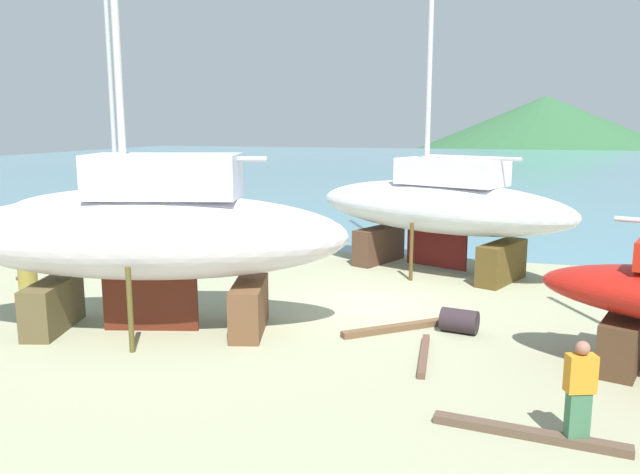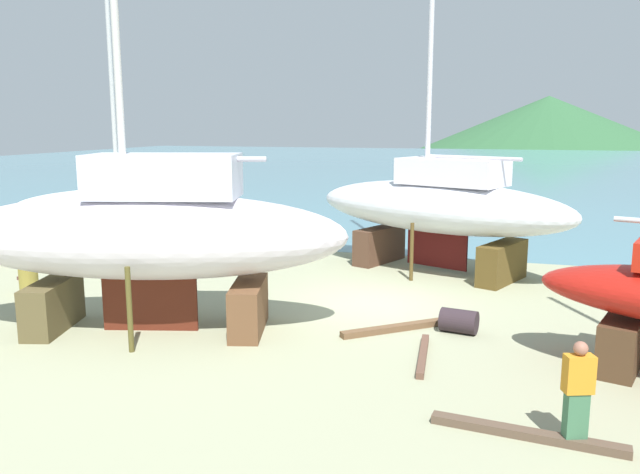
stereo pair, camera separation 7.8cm
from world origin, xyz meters
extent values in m
plane|color=#999C7B|center=(0.00, -3.27, 0.00)|extent=(39.98, 39.98, 0.00)
cube|color=teal|center=(0.00, 59.38, 0.00)|extent=(144.04, 105.30, 0.01)
cone|color=#2F5E37|center=(13.05, 163.66, 0.00)|extent=(116.31, 116.31, 24.33)
cube|color=#48301E|center=(5.79, -3.24, 0.54)|extent=(1.18, 1.84, 1.08)
cube|color=brown|center=(-12.33, 3.42, 0.54)|extent=(1.57, 2.15, 1.07)
cube|color=brown|center=(-8.59, 5.38, 0.54)|extent=(1.57, 2.15, 1.07)
cylinder|color=brown|center=(-9.80, 3.15, 0.78)|extent=(0.12, 0.12, 1.56)
cylinder|color=brown|center=(-11.11, 5.65, 0.78)|extent=(0.12, 0.12, 1.56)
ellipsoid|color=white|center=(-10.46, 4.40, 1.83)|extent=(8.67, 6.19, 1.38)
cube|color=#4D1517|center=(-10.46, 4.40, 0.66)|extent=(1.83, 1.01, 0.96)
cube|color=silver|center=(-10.08, 4.60, 2.80)|extent=(3.41, 2.78, 0.69)
cylinder|color=#B8BDBF|center=(-10.83, 4.21, 8.25)|extent=(0.17, 0.17, 11.60)
cylinder|color=beige|center=(-9.52, 4.89, 3.35)|extent=(2.67, 1.47, 0.12)
cube|color=#503425|center=(-0.89, 5.37, 0.63)|extent=(1.56, 2.44, 1.26)
cube|color=#53401B|center=(3.38, 3.56, 0.63)|extent=(1.56, 2.44, 1.26)
cylinder|color=#523F1E|center=(0.62, 2.98, 0.93)|extent=(0.12, 0.12, 1.86)
cylinder|color=#533421|center=(1.88, 5.96, 0.93)|extent=(0.12, 0.12, 1.86)
ellipsoid|color=silver|center=(1.25, 4.47, 2.20)|extent=(9.69, 6.33, 1.70)
cube|color=#4A0F0E|center=(1.25, 4.47, 0.75)|extent=(2.08, 0.94, 1.19)
cube|color=white|center=(1.68, 4.29, 3.39)|extent=(3.76, 2.93, 0.85)
cylinder|color=silver|center=(2.32, 4.02, 3.87)|extent=(3.04, 1.38, 0.12)
cube|color=brown|center=(-6.99, -4.35, 0.60)|extent=(1.23, 2.25, 1.20)
cube|color=brown|center=(-2.39, -3.13, 0.60)|extent=(1.23, 2.25, 1.20)
cylinder|color=brown|center=(-4.31, -5.17, 0.95)|extent=(0.12, 0.12, 1.91)
cylinder|color=brown|center=(-5.07, -2.31, 0.95)|extent=(0.12, 0.12, 1.91)
ellipsoid|color=silver|center=(-4.69, -3.74, 2.31)|extent=(9.89, 5.03, 2.03)
cube|color=#521E12|center=(-4.69, -3.74, 0.59)|extent=(2.23, 0.66, 1.42)
cube|color=silver|center=(-4.23, -3.62, 3.73)|extent=(3.73, 2.43, 1.01)
cylinder|color=silver|center=(-3.54, -3.43, 4.13)|extent=(3.25, 0.97, 0.12)
cube|color=#3B6B49|center=(4.60, -6.80, 0.44)|extent=(0.39, 0.30, 0.88)
cube|color=orange|center=(4.60, -6.80, 1.17)|extent=(0.50, 0.38, 0.59)
sphere|color=#97614C|center=(4.60, -6.80, 1.58)|extent=(0.22, 0.22, 0.22)
cylinder|color=#30242A|center=(2.46, -1.81, 0.29)|extent=(0.94, 0.71, 0.57)
cylinder|color=olive|center=(-10.08, -1.62, 0.45)|extent=(0.75, 0.75, 0.89)
cylinder|color=#325167|center=(-6.20, 1.97, 0.38)|extent=(0.65, 0.65, 0.77)
cube|color=olive|center=(5.99, 2.54, 0.10)|extent=(2.14, 1.50, 0.19)
cube|color=brown|center=(1.87, -3.75, 0.07)|extent=(0.34, 2.37, 0.13)
cube|color=brown|center=(-10.34, -0.97, 0.05)|extent=(2.35, 1.17, 0.10)
cube|color=brown|center=(1.01, -2.11, 0.07)|extent=(2.40, 2.03, 0.15)
cube|color=brown|center=(3.90, -6.78, 0.07)|extent=(3.04, 0.59, 0.14)
camera|label=1|loc=(3.32, -16.68, 4.93)|focal=35.51mm
camera|label=2|loc=(3.39, -16.66, 4.93)|focal=35.51mm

